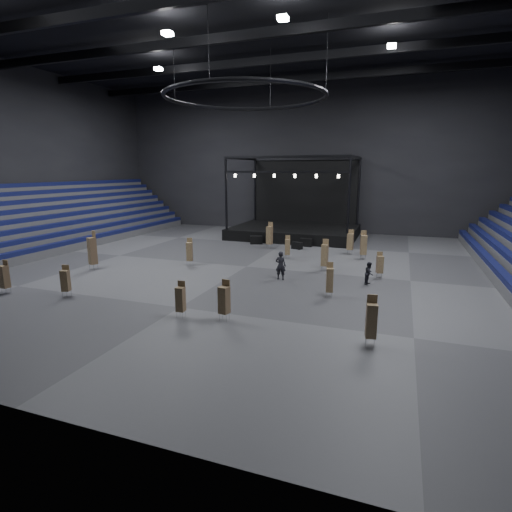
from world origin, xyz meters
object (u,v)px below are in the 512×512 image
(stage, at_px, (296,224))
(chair_stack_2, at_px, (5,276))
(chair_stack_1, at_px, (325,255))
(chair_stack_13, at_px, (371,320))
(flight_case_right, at_px, (306,242))
(man_center, at_px, (281,265))
(chair_stack_6, at_px, (380,264))
(chair_stack_7, at_px, (224,299))
(chair_stack_8, at_px, (181,299))
(chair_stack_4, at_px, (92,250))
(chair_stack_11, at_px, (190,251))
(flight_case_mid, at_px, (297,246))
(chair_stack_0, at_px, (270,235))
(chair_stack_3, at_px, (330,279))
(chair_stack_10, at_px, (364,244))
(chair_stack_9, at_px, (288,247))
(flight_case_left, at_px, (256,240))
(chair_stack_12, at_px, (350,241))
(crew_member, at_px, (369,273))
(chair_stack_5, at_px, (65,280))

(stage, bearing_deg, chair_stack_2, -112.69)
(chair_stack_1, height_order, chair_stack_13, chair_stack_1)
(stage, height_order, chair_stack_13, stage)
(flight_case_right, height_order, man_center, man_center)
(chair_stack_6, distance_m, man_center, 7.25)
(chair_stack_7, relative_size, chair_stack_8, 1.09)
(chair_stack_2, xyz_separation_m, chair_stack_7, (15.00, 0.46, 0.03))
(chair_stack_4, distance_m, chair_stack_11, 7.50)
(flight_case_mid, distance_m, chair_stack_11, 11.79)
(chair_stack_0, height_order, chair_stack_13, chair_stack_0)
(chair_stack_6, height_order, chair_stack_11, chair_stack_11)
(flight_case_right, relative_size, chair_stack_3, 0.57)
(stage, xyz_separation_m, chair_stack_7, (3.24, -27.67, -0.30))
(chair_stack_10, bearing_deg, chair_stack_3, -110.48)
(flight_case_right, relative_size, chair_stack_9, 0.60)
(flight_case_left, height_order, chair_stack_6, chair_stack_6)
(stage, distance_m, flight_case_right, 6.59)
(chair_stack_13, bearing_deg, flight_case_right, 99.58)
(flight_case_mid, bearing_deg, chair_stack_12, -8.87)
(stage, bearing_deg, chair_stack_3, -70.63)
(chair_stack_0, xyz_separation_m, chair_stack_7, (3.88, -19.45, -0.21))
(chair_stack_6, bearing_deg, chair_stack_7, -142.37)
(chair_stack_10, bearing_deg, chair_stack_1, -130.72)
(chair_stack_6, distance_m, crew_member, 2.16)
(chair_stack_0, bearing_deg, chair_stack_8, -75.68)
(chair_stack_3, xyz_separation_m, chair_stack_8, (-6.81, -6.17, -0.08))
(chair_stack_5, relative_size, chair_stack_11, 0.88)
(chair_stack_9, xyz_separation_m, chair_stack_11, (-6.88, -5.18, 0.10))
(flight_case_left, xyz_separation_m, crew_member, (12.47, -11.76, 0.35))
(chair_stack_10, bearing_deg, flight_case_mid, 143.11)
(chair_stack_1, bearing_deg, chair_stack_7, -100.17)
(flight_case_left, xyz_separation_m, chair_stack_8, (3.59, -21.68, 0.62))
(chair_stack_6, height_order, chair_stack_8, chair_stack_8)
(chair_stack_4, xyz_separation_m, chair_stack_6, (21.30, 5.17, -0.54))
(chair_stack_4, xyz_separation_m, crew_member, (20.73, 3.11, -0.78))
(chair_stack_8, bearing_deg, flight_case_right, 80.90)
(chair_stack_4, distance_m, chair_stack_9, 16.09)
(chair_stack_8, bearing_deg, chair_stack_12, 67.19)
(chair_stack_7, height_order, crew_member, chair_stack_7)
(flight_case_right, height_order, chair_stack_4, chair_stack_4)
(chair_stack_7, bearing_deg, flight_case_left, 115.03)
(chair_stack_10, height_order, crew_member, chair_stack_10)
(stage, relative_size, chair_stack_13, 6.03)
(flight_case_left, xyz_separation_m, chair_stack_11, (-1.85, -10.98, 0.75))
(chair_stack_5, distance_m, chair_stack_6, 21.21)
(flight_case_mid, relative_size, chair_stack_0, 0.40)
(chair_stack_10, bearing_deg, chair_stack_7, -123.02)
(chair_stack_1, distance_m, chair_stack_4, 18.12)
(chair_stack_11, bearing_deg, stage, 58.29)
(chair_stack_5, height_order, chair_stack_11, chair_stack_11)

